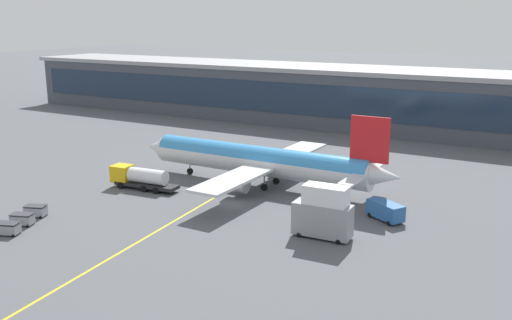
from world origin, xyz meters
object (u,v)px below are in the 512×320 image
main_airliner (260,161)px  crew_van (385,210)px  baggage_cart_0 (8,228)px  fuel_tanker (140,177)px  catering_lift (323,213)px  baggage_cart_1 (22,219)px  baggage_cart_2 (36,211)px

main_airliner → crew_van: bearing=-14.1°
crew_van → baggage_cart_0: crew_van is taller
fuel_tanker → catering_lift: (31.43, -4.49, 1.32)m
main_airliner → baggage_cart_1: bearing=-119.7°
baggage_cart_1 → baggage_cart_2: (-1.20, 2.97, 0.00)m
baggage_cart_1 → main_airliner: bearing=60.3°
crew_van → catering_lift: catering_lift is taller
baggage_cart_0 → catering_lift: bearing=28.5°
main_airliner → fuel_tanker: size_ratio=3.93×
main_airliner → baggage_cart_0: main_airliner is taller
baggage_cart_2 → catering_lift: bearing=18.5°
fuel_tanker → crew_van: fuel_tanker is taller
baggage_cart_1 → fuel_tanker: bearing=83.6°
baggage_cart_1 → baggage_cart_2: bearing=112.1°
crew_van → catering_lift: 10.56m
catering_lift → baggage_cart_0: catering_lift is taller
fuel_tanker → catering_lift: catering_lift is taller
baggage_cart_2 → baggage_cart_1: bearing=-67.9°
baggage_cart_0 → baggage_cart_2: size_ratio=1.00×
crew_van → baggage_cart_1: crew_van is taller
baggage_cart_0 → baggage_cart_2: same height
baggage_cart_1 → crew_van: bearing=32.5°
crew_van → baggage_cart_1: (-37.91, -24.11, -0.53)m
fuel_tanker → catering_lift: size_ratio=1.59×
crew_van → baggage_cart_0: bearing=-143.6°
baggage_cart_2 → fuel_tanker: bearing=78.3°
crew_van → baggage_cart_2: size_ratio=1.77×
fuel_tanker → baggage_cart_0: fuel_tanker is taller
main_airliner → fuel_tanker: (-14.61, -10.29, -2.17)m
main_airliner → crew_van: 21.95m
main_airliner → catering_lift: (16.82, -14.78, -0.85)m
main_airliner → fuel_tanker: 18.00m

